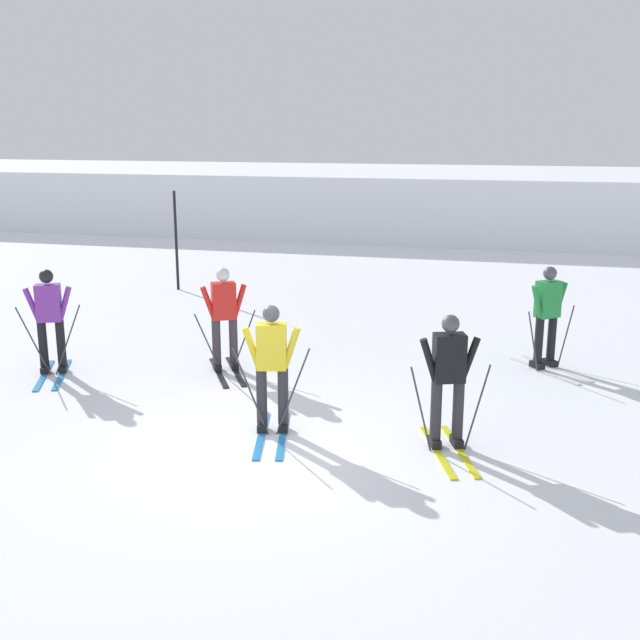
{
  "coord_description": "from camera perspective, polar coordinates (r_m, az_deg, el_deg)",
  "views": [
    {
      "loc": [
        2.85,
        -8.47,
        3.94
      ],
      "look_at": [
        -0.09,
        3.27,
        0.9
      ],
      "focal_mm": 43.91,
      "sensor_mm": 36.0,
      "label": 1
    }
  ],
  "objects": [
    {
      "name": "skier_green",
      "position": [
        13.31,
        16.24,
        0.39
      ],
      "size": [
        1.34,
        1.44,
        1.71
      ],
      "color": "silver",
      "rests_on": "ground"
    },
    {
      "name": "skier_yellow",
      "position": [
        10.12,
        -3.53,
        -3.32
      ],
      "size": [
        0.98,
        1.64,
        1.71
      ],
      "color": "#237AC6",
      "rests_on": "ground"
    },
    {
      "name": "skier_black",
      "position": [
        9.76,
        9.31,
        -3.9
      ],
      "size": [
        0.95,
        1.63,
        1.71
      ],
      "color": "gold",
      "rests_on": "ground"
    },
    {
      "name": "ground_plane",
      "position": [
        9.77,
        -4.19,
        -9.73
      ],
      "size": [
        120.0,
        120.0,
        0.0
      ],
      "primitive_type": "plane",
      "color": "white"
    },
    {
      "name": "trail_marker_pole",
      "position": [
        19.28,
        -10.44,
        5.69
      ],
      "size": [
        0.07,
        0.07,
        2.4
      ],
      "primitive_type": "cylinder",
      "color": "black",
      "rests_on": "ground"
    },
    {
      "name": "far_snow_ridge",
      "position": [
        30.52,
        8.76,
        8.61
      ],
      "size": [
        80.0,
        9.42,
        2.21
      ],
      "primitive_type": "cube",
      "color": "white",
      "rests_on": "ground"
    },
    {
      "name": "skier_red",
      "position": [
        12.78,
        -7.02,
        0.48
      ],
      "size": [
        1.11,
        1.57,
        1.71
      ],
      "color": "black",
      "rests_on": "ground"
    },
    {
      "name": "skier_purple",
      "position": [
        13.25,
        -19.1,
        0.11
      ],
      "size": [
        0.98,
        1.61,
        1.71
      ],
      "color": "#237AC6",
      "rests_on": "ground"
    }
  ]
}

